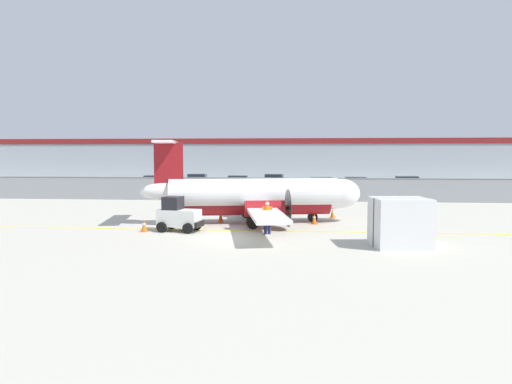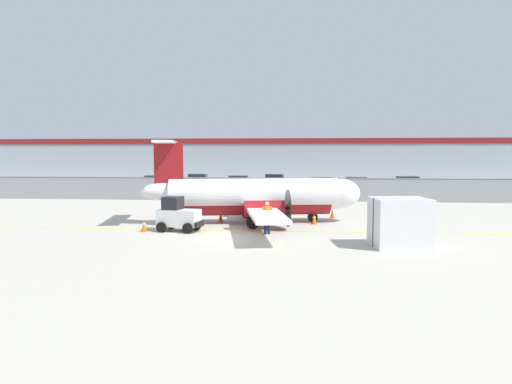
% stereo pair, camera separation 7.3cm
% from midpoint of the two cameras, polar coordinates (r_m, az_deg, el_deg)
% --- Properties ---
extents(ground_plane, '(140.00, 140.00, 0.01)m').
position_cam_midpoint_polar(ground_plane, '(24.94, -1.31, -4.83)').
color(ground_plane, '#B7B2A3').
extents(perimeter_fence, '(98.00, 0.10, 2.10)m').
position_cam_midpoint_polar(perimeter_fence, '(40.65, 1.24, 0.44)').
color(perimeter_fence, gray).
rests_on(perimeter_fence, ground).
extents(parking_lot_strip, '(98.00, 17.00, 0.12)m').
position_cam_midpoint_polar(parking_lot_strip, '(52.18, 2.10, 0.22)').
color(parking_lot_strip, '#38383A').
rests_on(parking_lot_strip, ground).
extents(background_building, '(91.00, 8.10, 6.50)m').
position_cam_midpoint_polar(background_building, '(70.49, 2.92, 3.98)').
color(background_building, '#A8B2BC').
rests_on(background_building, ground).
extents(commuter_airplane, '(13.34, 16.02, 4.92)m').
position_cam_midpoint_polar(commuter_airplane, '(27.55, 0.37, -0.58)').
color(commuter_airplane, white).
rests_on(commuter_airplane, ground).
extents(baggage_tug, '(2.48, 1.70, 1.88)m').
position_cam_midpoint_polar(baggage_tug, '(24.98, -9.62, -2.91)').
color(baggage_tug, silver).
rests_on(baggage_tug, ground).
extents(ground_crew_worker, '(0.54, 0.45, 1.70)m').
position_cam_midpoint_polar(ground_crew_worker, '(23.69, 1.48, -3.02)').
color(ground_crew_worker, '#191E4C').
rests_on(ground_crew_worker, ground).
extents(cargo_container, '(2.64, 2.29, 2.20)m').
position_cam_midpoint_polar(cargo_container, '(21.46, 17.62, -3.65)').
color(cargo_container, silver).
rests_on(cargo_container, ground).
extents(traffic_cone_near_left, '(0.36, 0.36, 0.64)m').
position_cam_midpoint_polar(traffic_cone_near_left, '(30.15, 9.62, -2.65)').
color(traffic_cone_near_left, orange).
rests_on(traffic_cone_near_left, ground).
extents(traffic_cone_near_right, '(0.36, 0.36, 0.64)m').
position_cam_midpoint_polar(traffic_cone_near_right, '(28.15, -4.37, -3.12)').
color(traffic_cone_near_right, orange).
rests_on(traffic_cone_near_right, ground).
extents(traffic_cone_far_left, '(0.36, 0.36, 0.64)m').
position_cam_midpoint_polar(traffic_cone_far_left, '(27.37, 7.36, -3.37)').
color(traffic_cone_far_left, orange).
rests_on(traffic_cone_far_left, ground).
extents(traffic_cone_far_right, '(0.36, 0.36, 0.64)m').
position_cam_midpoint_polar(traffic_cone_far_right, '(25.27, -13.75, -4.13)').
color(traffic_cone_far_right, orange).
rests_on(traffic_cone_far_right, ground).
extents(parked_car_0, '(4.26, 2.11, 1.58)m').
position_cam_midpoint_polar(parked_car_0, '(54.97, -12.56, 1.21)').
color(parked_car_0, red).
rests_on(parked_car_0, parking_lot_strip).
extents(parked_car_1, '(4.22, 2.05, 1.58)m').
position_cam_midpoint_polar(parked_car_1, '(58.16, -7.13, 1.47)').
color(parked_car_1, navy).
rests_on(parked_car_1, parking_lot_strip).
extents(parked_car_2, '(4.26, 2.13, 1.58)m').
position_cam_midpoint_polar(parked_car_2, '(53.21, -2.30, 1.20)').
color(parked_car_2, '#19662D').
rests_on(parked_car_2, parking_lot_strip).
extents(parked_car_3, '(4.35, 2.33, 1.58)m').
position_cam_midpoint_polar(parked_car_3, '(57.24, 2.52, 1.45)').
color(parked_car_3, red).
rests_on(parked_car_3, parking_lot_strip).
extents(parked_car_4, '(4.36, 2.36, 1.58)m').
position_cam_midpoint_polar(parked_car_4, '(49.83, 8.44, 0.92)').
color(parked_car_4, navy).
rests_on(parked_car_4, parking_lot_strip).
extents(parked_car_5, '(4.25, 2.10, 1.58)m').
position_cam_midpoint_polar(parked_car_5, '(50.97, 12.31, 0.94)').
color(parked_car_5, slate).
rests_on(parked_car_5, parking_lot_strip).
extents(parked_car_6, '(4.32, 2.26, 1.58)m').
position_cam_midpoint_polar(parked_car_6, '(54.35, 18.33, 1.04)').
color(parked_car_6, navy).
rests_on(parked_car_6, parking_lot_strip).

